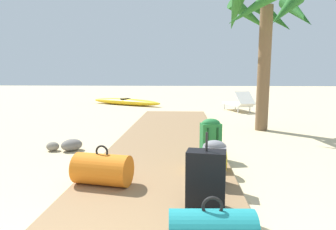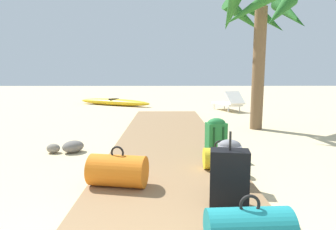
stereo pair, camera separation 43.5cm
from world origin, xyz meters
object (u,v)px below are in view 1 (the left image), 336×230
(duffel_bag_yellow, at_px, (209,159))
(duffel_bag_orange, at_px, (102,169))
(palm_tree_near_right, at_px, (265,25))
(suitcase_black, at_px, (206,180))
(backpack_grey, at_px, (214,161))
(kayak, at_px, (125,102))
(lounge_chair, at_px, (239,103))
(backpack_green, at_px, (211,136))

(duffel_bag_yellow, distance_m, duffel_bag_orange, 1.49)
(duffel_bag_orange, xyz_separation_m, palm_tree_near_right, (2.91, 4.15, 2.31))
(duffel_bag_yellow, distance_m, suitcase_black, 1.25)
(duffel_bag_orange, relative_size, backpack_grey, 1.36)
(duffel_bag_yellow, relative_size, kayak, 0.13)
(backpack_grey, relative_size, lounge_chair, 0.33)
(suitcase_black, xyz_separation_m, duffel_bag_orange, (-1.21, 0.59, -0.10))
(backpack_green, bearing_deg, kayak, 110.04)
(backpack_grey, bearing_deg, backpack_green, 87.27)
(backpack_green, distance_m, lounge_chair, 6.72)
(backpack_green, xyz_separation_m, backpack_grey, (-0.06, -1.33, -0.03))
(backpack_green, bearing_deg, duffel_bag_yellow, -95.73)
(backpack_grey, distance_m, kayak, 10.41)
(suitcase_black, relative_size, palm_tree_near_right, 0.23)
(duffel_bag_orange, height_order, kayak, duffel_bag_orange)
(duffel_bag_yellow, xyz_separation_m, backpack_green, (0.08, 0.78, 0.17))
(palm_tree_near_right, bearing_deg, kayak, 128.16)
(suitcase_black, bearing_deg, duffel_bag_orange, 153.93)
(palm_tree_near_right, bearing_deg, backpack_green, -118.72)
(duffel_bag_yellow, relative_size, duffel_bag_orange, 0.62)
(duffel_bag_orange, height_order, backpack_green, backpack_green)
(suitcase_black, bearing_deg, kayak, 105.41)
(backpack_grey, distance_m, lounge_chair, 8.04)
(duffel_bag_yellow, xyz_separation_m, duffel_bag_orange, (-1.34, -0.65, 0.04))
(backpack_green, xyz_separation_m, lounge_chair, (1.58, 6.53, -0.07))
(duffel_bag_orange, height_order, lounge_chair, lounge_chair)
(kayak, bearing_deg, palm_tree_near_right, -51.84)
(palm_tree_near_right, distance_m, lounge_chair, 4.43)
(palm_tree_near_right, xyz_separation_m, lounge_chair, (0.09, 3.82, -2.25))
(suitcase_black, distance_m, backpack_grey, 0.70)
(lounge_chair, xyz_separation_m, kayak, (-4.72, 2.08, -0.18))
(duffel_bag_orange, distance_m, backpack_grey, 1.36)
(backpack_green, height_order, kayak, backpack_green)
(duffel_bag_yellow, height_order, backpack_green, backpack_green)
(duffel_bag_orange, relative_size, backpack_green, 1.21)
(suitcase_black, bearing_deg, duffel_bag_yellow, 83.84)
(suitcase_black, bearing_deg, lounge_chair, 78.15)
(duffel_bag_yellow, height_order, duffel_bag_orange, duffel_bag_orange)
(duffel_bag_orange, height_order, palm_tree_near_right, palm_tree_near_right)
(kayak, bearing_deg, backpack_grey, -72.80)
(suitcase_black, height_order, duffel_bag_orange, suitcase_black)
(suitcase_black, xyz_separation_m, kayak, (-2.93, 10.63, -0.23))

